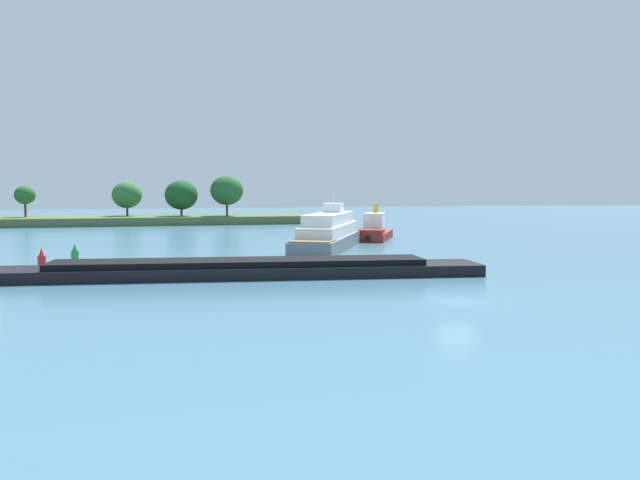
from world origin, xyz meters
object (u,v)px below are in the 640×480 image
(cargo_barge, at_px, (207,268))
(channel_buoy_red, at_px, (42,260))
(tugboat, at_px, (374,231))
(white_riverboat, at_px, (329,233))
(channel_buoy_green, at_px, (75,255))

(cargo_barge, height_order, channel_buoy_red, cargo_barge)
(channel_buoy_red, bearing_deg, tugboat, 32.36)
(cargo_barge, xyz_separation_m, channel_buoy_red, (-13.53, 8.74, 0.03))
(white_riverboat, distance_m, channel_buoy_green, 28.50)
(channel_buoy_red, relative_size, channel_buoy_green, 1.00)
(white_riverboat, bearing_deg, tugboat, 50.84)
(tugboat, height_order, white_riverboat, white_riverboat)
(cargo_barge, distance_m, channel_buoy_green, 17.14)
(white_riverboat, relative_size, channel_buoy_red, 11.86)
(tugboat, height_order, channel_buoy_red, tugboat)
(white_riverboat, height_order, channel_buoy_green, white_riverboat)
(tugboat, bearing_deg, channel_buoy_green, -150.82)
(channel_buoy_red, distance_m, channel_buoy_green, 4.76)
(cargo_barge, bearing_deg, channel_buoy_red, 147.16)
(cargo_barge, relative_size, channel_buoy_green, 22.21)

